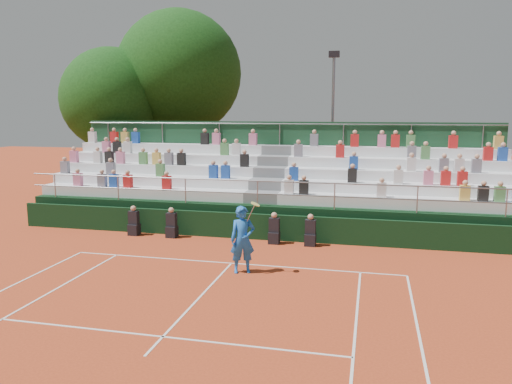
% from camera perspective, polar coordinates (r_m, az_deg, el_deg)
% --- Properties ---
extents(ground, '(90.00, 90.00, 0.00)m').
position_cam_1_polar(ground, '(16.40, -2.81, -8.15)').
color(ground, '#BB431F').
rests_on(ground, ground).
extents(courtside_wall, '(20.00, 0.15, 1.00)m').
position_cam_1_polar(courtside_wall, '(19.26, -0.20, -3.96)').
color(courtside_wall, black).
rests_on(courtside_wall, ground).
extents(line_officials, '(7.45, 0.40, 1.19)m').
position_cam_1_polar(line_officials, '(19.16, -4.13, -4.12)').
color(line_officials, black).
rests_on(line_officials, ground).
extents(grandstand, '(20.00, 5.20, 4.40)m').
position_cam_1_polar(grandstand, '(22.24, 1.73, -0.66)').
color(grandstand, black).
rests_on(grandstand, ground).
extents(tennis_player, '(0.97, 0.74, 2.22)m').
position_cam_1_polar(tennis_player, '(15.24, -1.54, -5.46)').
color(tennis_player, blue).
rests_on(tennis_player, ground).
extents(tree_west, '(5.90, 5.90, 8.53)m').
position_cam_1_polar(tree_west, '(30.60, -16.12, 10.15)').
color(tree_west, '#3C2415').
rests_on(tree_west, ground).
extents(tree_east, '(7.48, 7.48, 10.89)m').
position_cam_1_polar(tree_east, '(31.25, -8.77, 13.25)').
color(tree_east, '#3C2415').
rests_on(tree_east, ground).
extents(floodlight_mast, '(0.60, 0.25, 8.20)m').
position_cam_1_polar(floodlight_mast, '(28.98, 8.76, 8.90)').
color(floodlight_mast, gray).
rests_on(floodlight_mast, ground).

